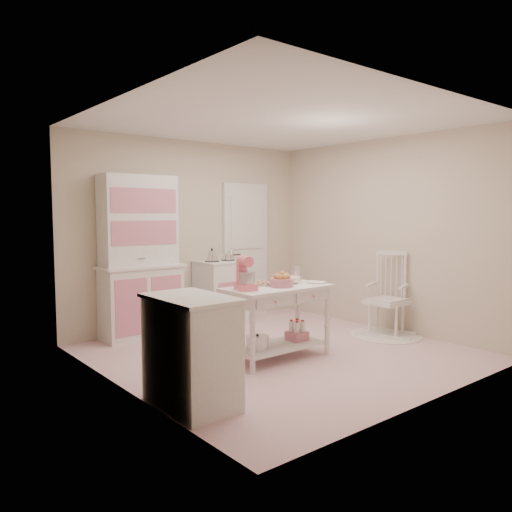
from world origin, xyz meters
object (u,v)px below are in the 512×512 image
at_px(base_cabinet, 191,351).
at_px(stand_mixer, 246,274).
at_px(hutch, 140,257).
at_px(bread_basket, 282,283).
at_px(stove, 220,293).
at_px(work_table, 277,323).
at_px(rocking_chair, 387,294).

bearing_deg(base_cabinet, stand_mixer, 29.54).
bearing_deg(hutch, bread_basket, -68.19).
distance_m(stove, stand_mixer, 2.02).
relative_size(stand_mixer, bread_basket, 1.36).
xyz_separation_m(hutch, work_table, (0.72, -1.81, -0.64)).
relative_size(hutch, stove, 2.26).
bearing_deg(stove, hutch, 177.61).
height_order(stove, rocking_chair, rocking_chair).
distance_m(hutch, stand_mixer, 1.81).
height_order(work_table, bread_basket, bread_basket).
bearing_deg(rocking_chair, stove, 102.73).
height_order(stove, work_table, stove).
height_order(stove, bread_basket, stove).
xyz_separation_m(work_table, bread_basket, (0.02, -0.05, 0.45)).
xyz_separation_m(stand_mixer, bread_basket, (0.44, -0.07, -0.12)).
relative_size(hutch, bread_basket, 8.32).
xyz_separation_m(rocking_chair, bread_basket, (-1.75, 0.09, 0.30)).
xyz_separation_m(hutch, bread_basket, (0.74, -1.86, -0.19)).
height_order(stove, stand_mixer, stand_mixer).
height_order(hutch, stand_mixer, hutch).
relative_size(stove, work_table, 0.77).
xyz_separation_m(base_cabinet, bread_basket, (1.46, 0.51, 0.39)).
bearing_deg(work_table, hutch, 111.81).
distance_m(work_table, bread_basket, 0.45).
bearing_deg(base_cabinet, rocking_chair, 7.48).
bearing_deg(hutch, work_table, -68.19).
height_order(rocking_chair, work_table, rocking_chair).
bearing_deg(base_cabinet, hutch, 73.09).
xyz_separation_m(rocking_chair, work_table, (-1.77, 0.14, -0.15)).
height_order(hutch, rocking_chair, hutch).
bearing_deg(bread_basket, base_cabinet, -160.79).
distance_m(stove, bread_basket, 1.90).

